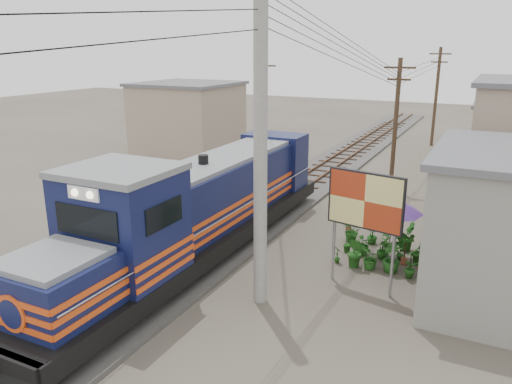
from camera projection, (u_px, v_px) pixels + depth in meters
The scene contains 14 objects.
ground at pixel (176, 272), 17.36m from camera, with size 120.00×120.00×0.00m, color #473F35.
ballast at pixel (287, 196), 25.95m from camera, with size 3.60×70.00×0.16m, color #595651.
track at pixel (287, 192), 25.90m from camera, with size 1.15×70.00×0.12m.
locomotive at pixel (196, 212), 18.04m from camera, with size 3.09×16.81×4.17m.
utility_pole_main at pixel (260, 141), 14.04m from camera, with size 0.40×0.40×10.00m.
wooden_pole_mid at pixel (396, 122), 26.47m from camera, with size 1.60×0.24×7.00m.
wooden_pole_far at pixel (436, 95), 38.32m from camera, with size 1.60×0.24×7.50m.
wooden_pole_left at pixel (266, 105), 33.94m from camera, with size 1.60×0.24×7.00m.
power_lines at pixel (274, 46), 22.60m from camera, with size 9.65×19.00×3.30m.
shophouse_left at pixel (188, 120), 34.63m from camera, with size 6.30×6.30×5.20m.
billboard at pixel (365, 204), 15.46m from camera, with size 2.49×0.62×3.88m.
market_umbrella at pixel (393, 205), 17.76m from camera, with size 2.51×2.51×2.41m.
vendor at pixel (430, 235), 18.74m from camera, with size 0.55×0.36×1.52m, color black.
plant_nursery at pixel (379, 247), 18.32m from camera, with size 3.65×3.27×1.14m.
Camera 1 is at (9.51, -13.00, 7.58)m, focal length 35.00 mm.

